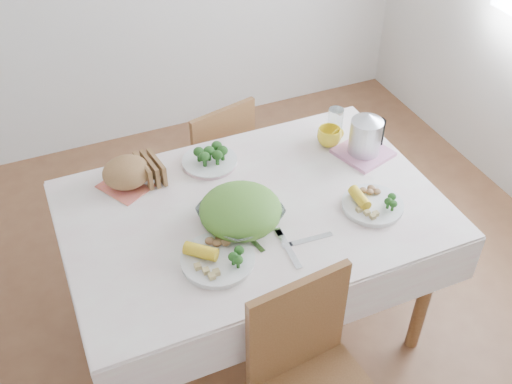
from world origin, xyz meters
name	(u,v)px	position (x,y,z in m)	size (l,w,h in m)	color
floor	(254,324)	(0.00, 0.00, 0.00)	(3.60, 3.60, 0.00)	brown
dining_table	(254,272)	(0.00, 0.00, 0.38)	(1.40, 0.90, 0.75)	brown
tablecloth	(253,208)	(0.00, 0.00, 0.76)	(1.50, 1.00, 0.01)	white
chair_far	(207,156)	(0.06, 0.78, 0.46)	(0.38, 0.38, 0.84)	brown
salad_bowl	(241,216)	(-0.08, -0.06, 0.80)	(0.30, 0.30, 0.07)	white
dinner_plate_left	(218,260)	(-0.24, -0.22, 0.77)	(0.27, 0.27, 0.02)	white
dinner_plate_right	(372,205)	(0.44, -0.19, 0.77)	(0.25, 0.25, 0.02)	white
broccoli_plate	(210,162)	(-0.06, 0.34, 0.77)	(0.24, 0.24, 0.02)	beige
napkin	(129,184)	(-0.43, 0.34, 0.76)	(0.20, 0.20, 0.00)	#E66B58
bread_loaf	(127,173)	(-0.43, 0.34, 0.82)	(0.20, 0.19, 0.12)	brown
fruit_bowl	(149,175)	(-0.33, 0.34, 0.78)	(0.13, 0.13, 0.04)	white
yellow_mug	(329,137)	(0.48, 0.26, 0.81)	(0.11, 0.11, 0.09)	yellow
glass_tumbler	(335,122)	(0.55, 0.32, 0.83)	(0.07, 0.07, 0.13)	white
pink_tray	(363,153)	(0.59, 0.13, 0.77)	(0.21, 0.21, 0.02)	pink
electric_kettle	(366,132)	(0.59, 0.13, 0.88)	(0.14, 0.14, 0.20)	#B2B5BA
fork_left	(250,238)	(-0.08, -0.16, 0.76)	(0.02, 0.18, 0.00)	silver
fork_right	(288,249)	(0.03, -0.27, 0.76)	(0.02, 0.21, 0.00)	silver
knife	(308,240)	(0.12, -0.25, 0.76)	(0.02, 0.19, 0.00)	silver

